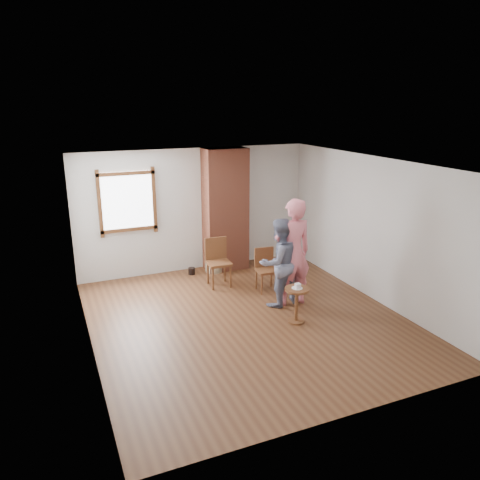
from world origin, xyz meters
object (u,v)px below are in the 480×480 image
at_px(dining_chair_right, 266,267).
at_px(person_pink, 293,252).
at_px(man, 279,263).
at_px(dining_chair_left, 218,259).
at_px(side_table, 297,299).
at_px(stoneware_crock, 214,260).

distance_m(dining_chair_right, person_pink, 0.93).
distance_m(dining_chair_right, man, 0.80).
bearing_deg(person_pink, dining_chair_right, -79.18).
xyz_separation_m(dining_chair_left, side_table, (0.61, -2.06, -0.13)).
bearing_deg(side_table, dining_chair_right, 84.25).
relative_size(man, person_pink, 0.82).
relative_size(dining_chair_left, man, 0.59).
bearing_deg(dining_chair_left, person_pink, -53.44).
distance_m(stoneware_crock, man, 2.18).
bearing_deg(man, dining_chair_left, -74.22).
relative_size(stoneware_crock, dining_chair_right, 0.60).
relative_size(stoneware_crock, person_pink, 0.26).
distance_m(side_table, person_pink, 0.94).
height_order(dining_chair_left, dining_chair_right, dining_chair_left).
height_order(stoneware_crock, dining_chair_right, dining_chair_right).
relative_size(stoneware_crock, man, 0.31).
relative_size(dining_chair_right, person_pink, 0.43).
height_order(stoneware_crock, side_table, side_table).
bearing_deg(stoneware_crock, side_table, -81.40).
xyz_separation_m(man, person_pink, (0.25, -0.05, 0.17)).
bearing_deg(person_pink, man, -10.39).
relative_size(dining_chair_left, dining_chair_right, 1.15).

